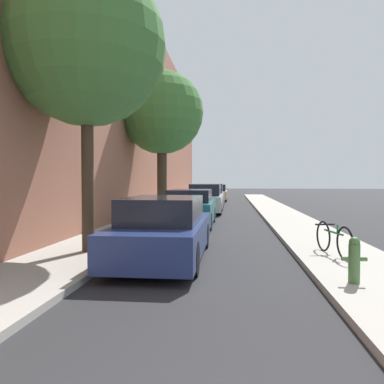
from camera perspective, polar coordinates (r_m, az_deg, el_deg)
The scene contains 13 objects.
ground_plane at distance 16.36m, azimuth 4.14°, elevation -4.21°, with size 120.00×120.00×0.00m, color #28282B.
sidewalk_left at distance 16.70m, azimuth -5.87°, elevation -3.88°, with size 2.00×52.00×0.12m.
sidewalk_right at distance 16.52m, azimuth 14.27°, elevation -3.99°, with size 2.00×52.00×0.12m.
building_facade_left at distance 17.31m, azimuth -10.43°, elevation 13.55°, with size 0.70×52.00×10.49m.
parked_car_navy at distance 8.26m, azimuth -4.15°, elevation -5.67°, with size 1.71×4.59×1.35m.
parked_car_teal at distance 14.19m, azimuth -0.23°, elevation -2.48°, with size 1.72×4.16×1.36m.
parked_car_silver at distance 19.87m, azimuth 2.07°, elevation -1.09°, with size 1.72×4.58×1.51m.
parked_car_grey at distance 24.97m, azimuth 2.64°, elevation -0.54°, with size 1.90×4.31×1.47m.
parked_car_champagne at distance 31.17m, azimuth 3.54°, elevation -0.14°, with size 1.87×4.67×1.35m.
street_tree_near at distance 9.30m, azimuth -15.54°, elevation 20.25°, with size 3.53×3.53×6.33m.
street_tree_far at distance 16.95m, azimuth -4.55°, elevation 11.69°, with size 3.62×3.62×6.35m.
fire_hydrant at distance 6.47m, azimuth 23.16°, elevation -9.27°, with size 0.38×0.17×0.72m.
bicycle at distance 8.63m, azimuth 20.43°, elevation -6.62°, with size 0.48×1.64×0.68m.
Camera 1 is at (0.51, -0.27, 1.72)m, focal length 35.56 mm.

